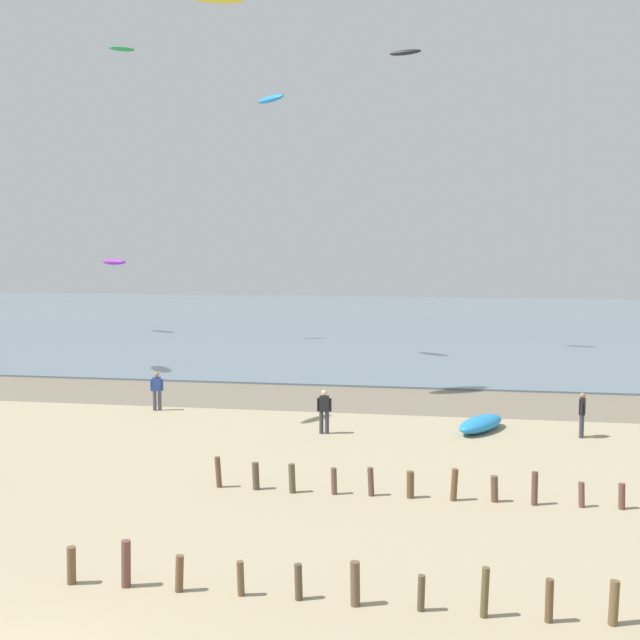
{
  "coord_description": "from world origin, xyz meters",
  "views": [
    {
      "loc": [
        7.29,
        -10.05,
        7.16
      ],
      "look_at": [
        3.64,
        12.38,
        4.95
      ],
      "focal_mm": 41.65,
      "sensor_mm": 36.0,
      "label": 1
    }
  ],
  "objects_px": {
    "kite_aloft_5": "(114,262)",
    "grounded_kite": "(481,424)",
    "kite_aloft_3": "(122,49)",
    "person_nearest_camera": "(157,390)",
    "person_by_waterline": "(582,413)",
    "kite_aloft_1": "(271,99)",
    "kite_aloft_6": "(405,52)",
    "person_right_flank": "(324,410)"
  },
  "relations": [
    {
      "from": "person_nearest_camera",
      "to": "kite_aloft_3",
      "type": "height_order",
      "value": "kite_aloft_3"
    },
    {
      "from": "person_nearest_camera",
      "to": "grounded_kite",
      "type": "xyz_separation_m",
      "value": [
        13.95,
        -1.52,
        -0.62
      ]
    },
    {
      "from": "person_by_waterline",
      "to": "kite_aloft_5",
      "type": "height_order",
      "value": "kite_aloft_5"
    },
    {
      "from": "kite_aloft_3",
      "to": "kite_aloft_1",
      "type": "bearing_deg",
      "value": -54.81
    },
    {
      "from": "grounded_kite",
      "to": "kite_aloft_3",
      "type": "bearing_deg",
      "value": -103.44
    },
    {
      "from": "person_nearest_camera",
      "to": "kite_aloft_1",
      "type": "xyz_separation_m",
      "value": [
        1.63,
        15.74,
        15.55
      ]
    },
    {
      "from": "person_nearest_camera",
      "to": "person_by_waterline",
      "type": "height_order",
      "value": "same"
    },
    {
      "from": "kite_aloft_1",
      "to": "person_nearest_camera",
      "type": "bearing_deg",
      "value": 123.66
    },
    {
      "from": "grounded_kite",
      "to": "kite_aloft_5",
      "type": "distance_m",
      "value": 41.17
    },
    {
      "from": "grounded_kite",
      "to": "kite_aloft_5",
      "type": "height_order",
      "value": "kite_aloft_5"
    },
    {
      "from": "kite_aloft_6",
      "to": "grounded_kite",
      "type": "bearing_deg",
      "value": 116.55
    },
    {
      "from": "kite_aloft_1",
      "to": "kite_aloft_6",
      "type": "height_order",
      "value": "kite_aloft_6"
    },
    {
      "from": "person_by_waterline",
      "to": "person_right_flank",
      "type": "relative_size",
      "value": 1.0
    },
    {
      "from": "grounded_kite",
      "to": "kite_aloft_3",
      "type": "distance_m",
      "value": 40.24
    },
    {
      "from": "person_nearest_camera",
      "to": "kite_aloft_5",
      "type": "xyz_separation_m",
      "value": [
        -14.56,
        27.62,
        5.08
      ]
    },
    {
      "from": "kite_aloft_1",
      "to": "kite_aloft_3",
      "type": "height_order",
      "value": "kite_aloft_3"
    },
    {
      "from": "kite_aloft_5",
      "to": "grounded_kite",
      "type": "bearing_deg",
      "value": 167.02
    },
    {
      "from": "grounded_kite",
      "to": "kite_aloft_6",
      "type": "distance_m",
      "value": 30.14
    },
    {
      "from": "person_nearest_camera",
      "to": "person_by_waterline",
      "type": "bearing_deg",
      "value": -6.05
    },
    {
      "from": "person_nearest_camera",
      "to": "kite_aloft_1",
      "type": "relative_size",
      "value": 0.68
    },
    {
      "from": "grounded_kite",
      "to": "person_nearest_camera",
      "type": "bearing_deg",
      "value": -66.35
    },
    {
      "from": "kite_aloft_1",
      "to": "kite_aloft_3",
      "type": "xyz_separation_m",
      "value": [
        -12.51,
        6.15,
        5.13
      ]
    },
    {
      "from": "person_nearest_camera",
      "to": "kite_aloft_3",
      "type": "distance_m",
      "value": 32.02
    },
    {
      "from": "kite_aloft_1",
      "to": "kite_aloft_3",
      "type": "bearing_deg",
      "value": 13.36
    },
    {
      "from": "grounded_kite",
      "to": "kite_aloft_3",
      "type": "height_order",
      "value": "kite_aloft_3"
    },
    {
      "from": "person_by_waterline",
      "to": "kite_aloft_5",
      "type": "xyz_separation_m",
      "value": [
        -32.24,
        29.5,
        5.08
      ]
    },
    {
      "from": "grounded_kite",
      "to": "kite_aloft_3",
      "type": "relative_size",
      "value": 1.62
    },
    {
      "from": "person_by_waterline",
      "to": "grounded_kite",
      "type": "xyz_separation_m",
      "value": [
        -3.73,
        0.35,
        -0.62
      ]
    },
    {
      "from": "person_right_flank",
      "to": "kite_aloft_6",
      "type": "xyz_separation_m",
      "value": [
        1.8,
        23.6,
        19.29
      ]
    },
    {
      "from": "kite_aloft_3",
      "to": "kite_aloft_5",
      "type": "xyz_separation_m",
      "value": [
        -3.68,
        5.73,
        -15.6
      ]
    },
    {
      "from": "person_by_waterline",
      "to": "kite_aloft_5",
      "type": "relative_size",
      "value": 0.56
    },
    {
      "from": "kite_aloft_1",
      "to": "grounded_kite",
      "type": "bearing_deg",
      "value": 165.07
    },
    {
      "from": "kite_aloft_6",
      "to": "kite_aloft_1",
      "type": "bearing_deg",
      "value": 47.31
    },
    {
      "from": "person_by_waterline",
      "to": "kite_aloft_6",
      "type": "height_order",
      "value": "kite_aloft_6"
    },
    {
      "from": "person_nearest_camera",
      "to": "person_by_waterline",
      "type": "xyz_separation_m",
      "value": [
        17.68,
        -1.87,
        0.0
      ]
    },
    {
      "from": "kite_aloft_5",
      "to": "kite_aloft_6",
      "type": "height_order",
      "value": "kite_aloft_6"
    },
    {
      "from": "kite_aloft_1",
      "to": "kite_aloft_5",
      "type": "distance_m",
      "value": 22.65
    },
    {
      "from": "grounded_kite",
      "to": "kite_aloft_3",
      "type": "xyz_separation_m",
      "value": [
        -24.83,
        23.42,
        21.3
      ]
    },
    {
      "from": "kite_aloft_5",
      "to": "kite_aloft_3",
      "type": "bearing_deg",
      "value": 155.38
    },
    {
      "from": "kite_aloft_3",
      "to": "person_by_waterline",
      "type": "bearing_deg",
      "value": -68.39
    },
    {
      "from": "kite_aloft_5",
      "to": "kite_aloft_6",
      "type": "bearing_deg",
      "value": -163.22
    },
    {
      "from": "kite_aloft_1",
      "to": "kite_aloft_5",
      "type": "height_order",
      "value": "kite_aloft_1"
    }
  ]
}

